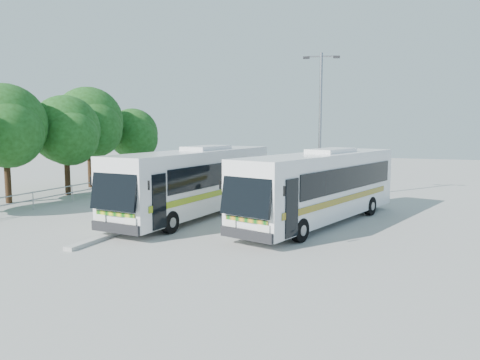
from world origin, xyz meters
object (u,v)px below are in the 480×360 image
at_px(tree_far_b, 6,125).
at_px(tree_far_c, 66,130).
at_px(tree_far_e, 134,134).
at_px(lamppost, 320,120).
at_px(coach_main, 196,180).
at_px(coach_adjacent, 321,185).
at_px(tree_far_d, 89,122).

bearing_deg(tree_far_b, tree_far_c, 77.09).
distance_m(tree_far_b, tree_far_e, 12.13).
distance_m(tree_far_c, lamppost, 16.21).
height_order(coach_main, coach_adjacent, coach_main).
relative_size(coach_main, coach_adjacent, 1.01).
height_order(tree_far_b, tree_far_c, tree_far_b).
relative_size(tree_far_e, lamppost, 0.67).
relative_size(coach_main, lamppost, 1.37).
distance_m(coach_main, lamppost, 9.20).
bearing_deg(tree_far_e, tree_far_c, -86.46).
relative_size(tree_far_d, tree_far_e, 1.24).
bearing_deg(tree_far_c, coach_main, -17.02).
bearing_deg(lamppost, tree_far_b, -167.46).
bearing_deg(coach_main, tree_far_d, 155.87).
distance_m(tree_far_b, coach_main, 12.34).
distance_m(tree_far_b, tree_far_c, 4.01).
height_order(tree_far_e, coach_main, tree_far_e).
height_order(coach_adjacent, lamppost, lamppost).
relative_size(tree_far_b, tree_far_c, 1.07).
distance_m(tree_far_d, coach_main, 14.53).
bearing_deg(tree_far_c, tree_far_d, 107.83).
distance_m(tree_far_c, tree_far_d, 3.93).
xyz_separation_m(tree_far_b, tree_far_e, (0.39, 12.10, -0.68)).
xyz_separation_m(tree_far_c, tree_far_e, (-0.51, 8.20, -0.37)).
xyz_separation_m(tree_far_b, coach_adjacent, (18.14, 1.11, -2.79)).
distance_m(tree_far_d, tree_far_e, 4.65).
xyz_separation_m(tree_far_d, tree_far_e, (0.68, 4.50, -0.93)).
distance_m(tree_far_e, coach_main, 16.56).
bearing_deg(lamppost, coach_main, -134.76).
xyz_separation_m(tree_far_c, tree_far_d, (-1.19, 3.70, 0.56)).
xyz_separation_m(tree_far_c, coach_main, (11.12, -3.40, -2.45)).
bearing_deg(tree_far_c, lamppost, 14.13).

